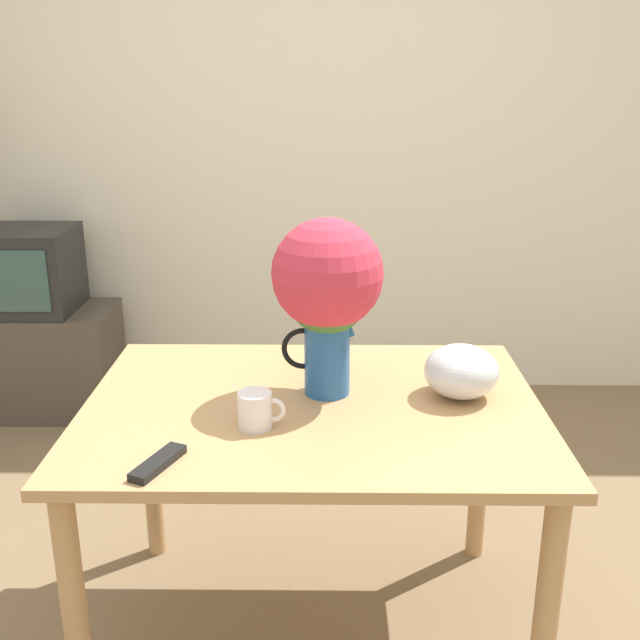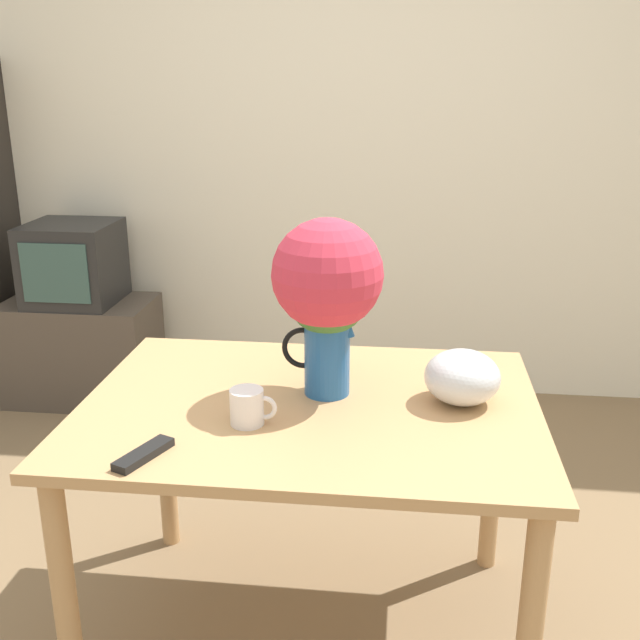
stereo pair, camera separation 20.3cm
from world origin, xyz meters
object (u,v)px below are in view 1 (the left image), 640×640
flower_vase (327,287)px  white_bowl (461,371)px  coffee_mug (256,410)px  tv_set (29,270)px

flower_vase → white_bowl: size_ratio=2.41×
flower_vase → coffee_mug: (-0.18, -0.22, -0.26)m
coffee_mug → tv_set: 2.12m
white_bowl → tv_set: size_ratio=0.49×
flower_vase → coffee_mug: size_ratio=4.08×
coffee_mug → white_bowl: (0.55, 0.20, 0.03)m
white_bowl → flower_vase: bearing=176.9°
tv_set → flower_vase: bearing=-46.6°
flower_vase → white_bowl: bearing=-3.1°
flower_vase → tv_set: flower_vase is taller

